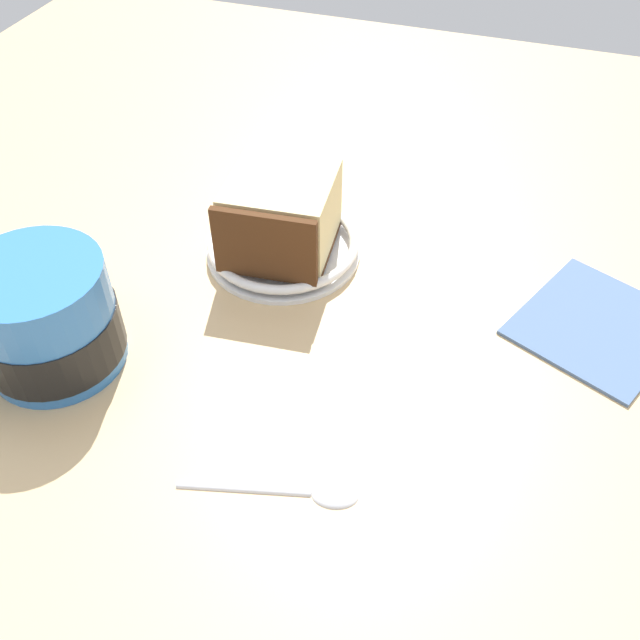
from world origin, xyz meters
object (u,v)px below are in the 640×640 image
at_px(small_plate, 283,246).
at_px(teaspoon, 306,491).
at_px(tea_mug, 45,321).
at_px(cake_slice, 281,216).
at_px(folded_napkin, 598,324).

relative_size(small_plate, teaspoon, 1.15).
xyz_separation_m(small_plate, tea_mug, (-0.12, -0.17, 0.03)).
xyz_separation_m(small_plate, cake_slice, (0.00, -0.00, 0.03)).
height_order(tea_mug, teaspoon, tea_mug).
xyz_separation_m(cake_slice, tea_mug, (-0.12, -0.17, -0.00)).
distance_m(small_plate, cake_slice, 0.03).
distance_m(tea_mug, teaspoon, 0.22).
bearing_deg(cake_slice, small_plate, 95.26).
bearing_deg(cake_slice, tea_mug, -124.89).
relative_size(cake_slice, tea_mug, 0.80).
relative_size(small_plate, folded_napkin, 1.12).
xyz_separation_m(small_plate, folded_napkin, (0.26, -0.01, -0.01)).
bearing_deg(tea_mug, teaspoon, -13.22).
bearing_deg(folded_napkin, cake_slice, 179.18).
relative_size(small_plate, cake_slice, 1.38).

